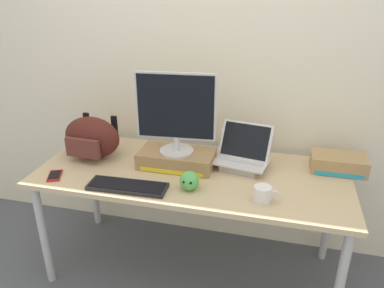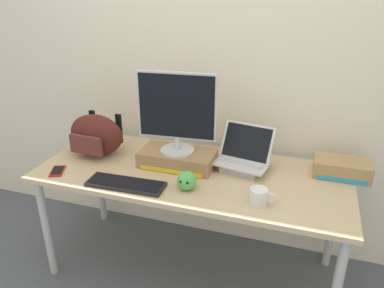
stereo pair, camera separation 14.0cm
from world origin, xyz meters
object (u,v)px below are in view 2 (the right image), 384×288
messenger_backpack (96,135)px  toner_box_cyan (342,168)px  cell_phone (58,171)px  plush_toy (187,181)px  toner_box_yellow (178,158)px  desktop_monitor (177,112)px  open_laptop (243,161)px  coffee_mug (259,197)px  external_keyboard (126,184)px

messenger_backpack → toner_box_cyan: 1.53m
cell_phone → plush_toy: bearing=-19.2°
toner_box_yellow → desktop_monitor: (0.00, -0.00, 0.30)m
desktop_monitor → toner_box_cyan: bearing=5.1°
open_laptop → coffee_mug: (0.15, -0.36, -0.01)m
desktop_monitor → cell_phone: 0.80m
plush_toy → coffee_mug: bearing=-3.5°
external_keyboard → messenger_backpack: messenger_backpack is taller
toner_box_yellow → external_keyboard: 0.38m
external_keyboard → cell_phone: (-0.47, 0.02, -0.01)m
plush_toy → toner_box_cyan: size_ratio=0.34×
open_laptop → toner_box_cyan: 0.57m
external_keyboard → toner_box_cyan: 1.25m
open_laptop → external_keyboard: bearing=-135.3°
toner_box_yellow → cell_phone: toner_box_yellow is taller
external_keyboard → coffee_mug: size_ratio=3.35×
desktop_monitor → messenger_backpack: size_ratio=1.27×
coffee_mug → toner_box_cyan: toner_box_cyan is taller
desktop_monitor → toner_box_cyan: 1.02m
desktop_monitor → messenger_backpack: (-0.56, -0.00, -0.22)m
open_laptop → cell_phone: bearing=-149.9°
toner_box_yellow → messenger_backpack: bearing=-179.9°
desktop_monitor → plush_toy: 0.42m
messenger_backpack → open_laptop: bearing=8.0°
open_laptop → toner_box_yellow: bearing=-158.8°
desktop_monitor → cell_phone: desktop_monitor is taller
open_laptop → coffee_mug: bearing=-57.1°
desktop_monitor → cell_phone: size_ratio=3.27×
external_keyboard → messenger_backpack: 0.51m
coffee_mug → toner_box_cyan: bearing=47.5°
messenger_backpack → cell_phone: (-0.09, -0.31, -0.13)m
toner_box_yellow → desktop_monitor: desktop_monitor is taller
toner_box_yellow → cell_phone: 0.73m
external_keyboard → desktop_monitor: bearing=57.7°
external_keyboard → messenger_backpack: size_ratio=1.16×
cell_phone → toner_box_cyan: toner_box_cyan is taller
desktop_monitor → coffee_mug: desktop_monitor is taller
coffee_mug → cell_phone: (-1.20, -0.03, -0.04)m
toner_box_cyan → toner_box_yellow: bearing=-169.9°
toner_box_yellow → plush_toy: size_ratio=4.25×
cell_phone → messenger_backpack: bearing=50.1°
toner_box_yellow → desktop_monitor: 0.30m
desktop_monitor → toner_box_cyan: desktop_monitor is taller
messenger_backpack → plush_toy: size_ratio=3.58×
messenger_backpack → toner_box_cyan: size_ratio=1.20×
desktop_monitor → toner_box_yellow: bearing=91.9°
open_laptop → external_keyboard: open_laptop is taller
desktop_monitor → plush_toy: bearing=-65.1°
desktop_monitor → coffee_mug: size_ratio=3.66×
desktop_monitor → coffee_mug: bearing=-32.1°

